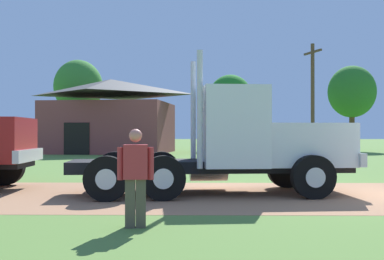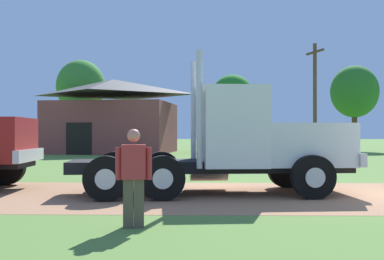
{
  "view_description": "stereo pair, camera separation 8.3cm",
  "coord_description": "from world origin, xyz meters",
  "px_view_note": "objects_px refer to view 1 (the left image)",
  "views": [
    {
      "loc": [
        -5.05,
        -11.65,
        1.52
      ],
      "look_at": [
        -5.22,
        0.65,
        1.58
      ],
      "focal_mm": 45.0,
      "sensor_mm": 36.0,
      "label": 1
    },
    {
      "loc": [
        -4.96,
        -11.64,
        1.52
      ],
      "look_at": [
        -5.22,
        0.65,
        1.58
      ],
      "focal_mm": 45.0,
      "sensor_mm": 36.0,
      "label": 2
    }
  ],
  "objects_px": {
    "truck_foreground_white": "(243,145)",
    "visitor_standing_near": "(136,175)",
    "shed_building": "(111,117)",
    "utility_pole_near": "(313,95)"
  },
  "relations": [
    {
      "from": "utility_pole_near",
      "to": "shed_building",
      "type": "bearing_deg",
      "value": 171.6
    },
    {
      "from": "truck_foreground_white",
      "to": "shed_building",
      "type": "xyz_separation_m",
      "value": [
        -7.75,
        24.12,
        1.46
      ]
    },
    {
      "from": "visitor_standing_near",
      "to": "shed_building",
      "type": "relative_size",
      "value": 0.16
    },
    {
      "from": "truck_foreground_white",
      "to": "visitor_standing_near",
      "type": "height_order",
      "value": "truck_foreground_white"
    },
    {
      "from": "shed_building",
      "to": "utility_pole_near",
      "type": "height_order",
      "value": "utility_pole_near"
    },
    {
      "from": "truck_foreground_white",
      "to": "visitor_standing_near",
      "type": "distance_m",
      "value": 4.85
    },
    {
      "from": "truck_foreground_white",
      "to": "utility_pole_near",
      "type": "relative_size",
      "value": 0.91
    },
    {
      "from": "truck_foreground_white",
      "to": "visitor_standing_near",
      "type": "xyz_separation_m",
      "value": [
        -2.11,
        -4.35,
        -0.38
      ]
    },
    {
      "from": "visitor_standing_near",
      "to": "shed_building",
      "type": "bearing_deg",
      "value": 101.2
    },
    {
      "from": "truck_foreground_white",
      "to": "utility_pole_near",
      "type": "distance_m",
      "value": 23.21
    }
  ]
}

